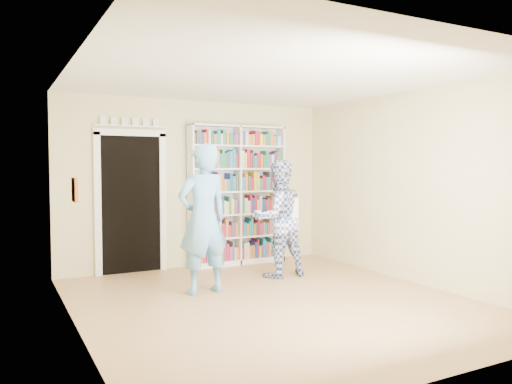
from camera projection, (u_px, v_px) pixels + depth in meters
floor at (274, 302)px, 6.02m from camera, size 5.00×5.00×0.00m
ceiling at (274, 76)px, 5.88m from camera, size 5.00×5.00×0.00m
wall_back at (198, 184)px, 8.16m from camera, size 4.50×0.00×4.50m
wall_left at (76, 196)px, 4.90m from camera, size 0.00×5.00×5.00m
wall_right at (413, 187)px, 7.00m from camera, size 0.00×5.00×5.00m
bookshelf at (237, 194)px, 8.33m from camera, size 1.68×0.31×2.31m
doorway at (131, 196)px, 7.64m from camera, size 1.10×0.08×2.43m
wall_art at (75, 190)px, 5.09m from camera, size 0.03×0.25×0.25m
man_blue at (203, 219)px, 6.40m from camera, size 0.75×0.54×1.92m
man_plaid at (278, 218)px, 7.39m from camera, size 0.84×0.66×1.73m
paper_sheet at (292, 208)px, 7.23m from camera, size 0.22×0.01×0.31m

